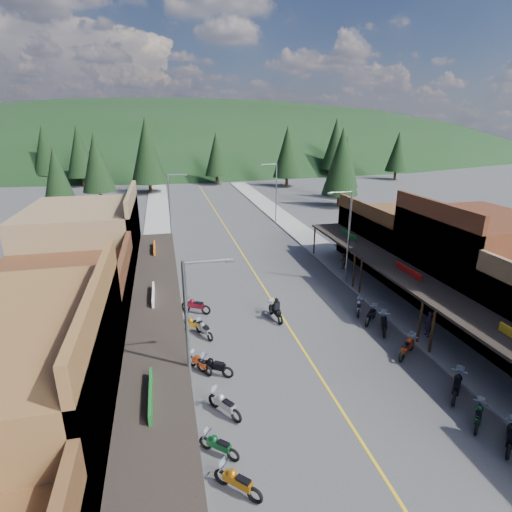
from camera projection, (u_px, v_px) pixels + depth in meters
ground at (297, 339)px, 25.57m from camera, size 220.00×220.00×0.00m
centerline at (239, 248)px, 44.01m from camera, size 0.15×90.00×0.01m
sidewalk_west at (158, 253)px, 42.11m from camera, size 3.40×94.00×0.15m
sidewalk_east at (313, 242)px, 45.86m from camera, size 3.40×94.00×0.15m
shop_west_1 at (3, 411)px, 14.19m from camera, size 10.90×10.20×8.20m
shop_west_2 at (66, 315)px, 23.36m from camera, size 10.90×9.00×6.20m
shop_west_3 at (89, 250)px, 31.89m from camera, size 10.90×10.20×8.20m
shop_east_2 at (471, 263)px, 28.97m from camera, size 10.90×9.00×8.20m
shop_east_3 at (396, 239)px, 38.13m from camera, size 10.90×10.20×6.20m
streetlight_0 at (191, 338)px, 17.11m from camera, size 2.16×0.18×8.00m
streetlight_1 at (171, 207)px, 42.92m from camera, size 2.16×0.18×8.00m
streetlight_2 at (347, 233)px, 33.01m from camera, size 2.16×0.18×8.00m
streetlight_3 at (275, 190)px, 53.28m from camera, size 2.16×0.18×8.00m
ridge_hill at (181, 158)px, 150.01m from camera, size 310.00×140.00×60.00m
pine_1 at (79, 151)px, 82.59m from camera, size 5.88×5.88×12.50m
pine_2 at (147, 150)px, 74.30m from camera, size 6.72×6.72×14.00m
pine_3 at (216, 154)px, 85.18m from camera, size 5.04×5.04×11.00m
pine_4 at (287, 151)px, 82.42m from camera, size 5.88×5.88×12.50m
pine_5 at (336, 143)px, 96.68m from camera, size 6.72×6.72×14.00m
pine_6 at (398, 151)px, 92.37m from camera, size 5.04×5.04×11.00m
pine_7 at (45, 150)px, 86.40m from camera, size 5.88×5.88×12.50m
pine_8 at (57, 176)px, 55.78m from camera, size 4.48×4.48×10.00m
pine_9 at (345, 162)px, 70.16m from camera, size 4.93×4.93×10.80m
pine_10 at (96, 162)px, 65.60m from camera, size 5.38×5.38×11.60m
pine_11 at (342, 162)px, 62.59m from camera, size 5.82×5.82×12.40m
bike_west_3 at (238, 481)px, 14.84m from camera, size 2.00×1.98×1.21m
bike_west_4 at (219, 445)px, 16.57m from camera, size 1.86×1.75×1.10m
bike_west_5 at (225, 404)px, 18.85m from camera, size 1.82×2.19×1.23m
bike_west_6 at (215, 365)px, 21.81m from camera, size 2.19×1.78×1.23m
bike_west_7 at (200, 362)px, 22.20m from camera, size 1.62×1.95×1.10m
bike_west_8 at (204, 329)px, 25.72m from camera, size 1.44×2.04×1.12m
bike_west_9 at (194, 324)px, 26.32m from camera, size 2.14×1.66×1.19m
bike_west_10 at (196, 305)px, 28.88m from camera, size 2.33×1.81×1.29m
bike_east_3 at (510, 436)px, 16.98m from camera, size 1.94×1.89×1.16m
bike_east_4 at (478, 415)px, 18.23m from camera, size 1.80×1.82×1.10m
bike_east_5 at (457, 385)px, 20.13m from camera, size 2.18×2.19×1.33m
bike_east_6 at (407, 347)px, 23.59m from camera, size 2.23×1.94×1.28m
bike_east_7 at (384, 323)px, 26.32m from camera, size 1.65×2.32×1.27m
bike_east_8 at (371, 315)px, 27.52m from camera, size 1.97×1.95×1.19m
bike_east_9 at (359, 307)px, 28.87m from camera, size 1.45×1.97×1.08m
rider_on_bike at (276, 310)px, 27.95m from camera, size 1.04×2.36×1.74m
pedestrian_east_a at (429, 324)px, 25.41m from camera, size 0.53×0.71×1.77m
pedestrian_east_b at (343, 261)px, 37.15m from camera, size 0.87×0.72×1.56m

